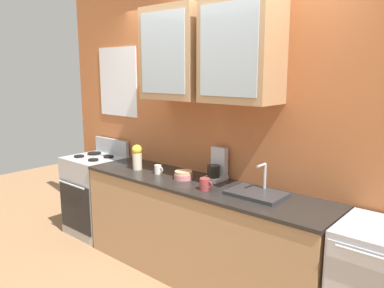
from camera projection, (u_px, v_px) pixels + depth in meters
The scene contains 10 objects.
ground_plane at pixel (198, 277), 3.48m from camera, with size 10.00×10.00×0.00m, color #936B47.
back_wall_unit at pixel (218, 105), 3.41m from camera, with size 4.38×0.47×2.87m.
counter at pixel (198, 231), 3.40m from camera, with size 2.46×0.59×0.90m.
stove_range at pixel (96, 194), 4.39m from camera, with size 0.61×0.60×1.08m.
sink_faucet at pixel (257, 193), 2.97m from camera, with size 0.44×0.30×0.24m.
bowl_stack at pixel (183, 175), 3.43m from camera, with size 0.17×0.17×0.07m.
vase at pixel (137, 156), 3.74m from camera, with size 0.10×0.10×0.25m.
cup_near_sink at pixel (205, 184), 3.10m from camera, with size 0.12×0.09×0.10m.
cup_near_bowls at pixel (158, 169), 3.59m from camera, with size 0.10×0.07×0.09m.
coffee_maker at pixel (217, 168), 3.40m from camera, with size 0.17×0.20×0.29m.
Camera 1 is at (2.04, -2.45, 1.86)m, focal length 35.24 mm.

